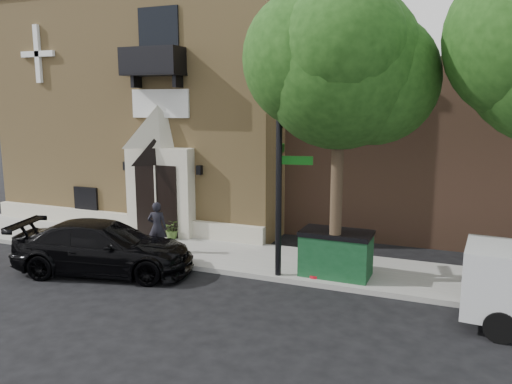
% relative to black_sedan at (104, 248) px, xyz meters
% --- Properties ---
extents(ground, '(120.00, 120.00, 0.00)m').
position_rel_black_sedan_xyz_m(ground, '(0.48, 1.12, -0.76)').
color(ground, black).
rests_on(ground, ground).
extents(sidewalk, '(42.00, 3.00, 0.15)m').
position_rel_black_sedan_xyz_m(sidewalk, '(1.48, 2.62, -0.68)').
color(sidewalk, gray).
rests_on(sidewalk, ground).
extents(church, '(12.20, 11.01, 9.30)m').
position_rel_black_sedan_xyz_m(church, '(-2.51, 9.07, 3.87)').
color(church, '#A98750').
rests_on(church, ground).
extents(street_tree_left, '(4.97, 4.38, 7.77)m').
position_rel_black_sedan_xyz_m(street_tree_left, '(6.50, 1.46, 5.11)').
color(street_tree_left, '#38281C').
rests_on(street_tree_left, sidewalk).
extents(black_sedan, '(5.60, 3.34, 1.52)m').
position_rel_black_sedan_xyz_m(black_sedan, '(0.00, 0.00, 0.00)').
color(black_sedan, black).
rests_on(black_sedan, ground).
extents(street_sign, '(1.10, 0.99, 6.30)m').
position_rel_black_sedan_xyz_m(street_sign, '(4.95, 1.34, 2.56)').
color(street_sign, black).
rests_on(street_sign, sidewalk).
extents(fire_hydrant, '(0.41, 0.33, 0.72)m').
position_rel_black_sedan_xyz_m(fire_hydrant, '(5.94, 1.51, -0.25)').
color(fire_hydrant, '#AD0D1B').
rests_on(fire_hydrant, sidewalk).
extents(dumpster, '(1.97, 1.14, 1.28)m').
position_rel_black_sedan_xyz_m(dumpster, '(6.44, 1.90, 0.04)').
color(dumpster, '#103C1C').
rests_on(dumpster, sidewalk).
extents(planter, '(0.73, 0.66, 0.72)m').
position_rel_black_sedan_xyz_m(planter, '(0.20, 3.46, -0.25)').
color(planter, '#49672B').
rests_on(planter, sidewalk).
extents(pedestrian_near, '(0.71, 0.58, 1.67)m').
position_rel_black_sedan_xyz_m(pedestrian_near, '(0.60, 1.88, 0.22)').
color(pedestrian_near, black).
rests_on(pedestrian_near, sidewalk).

